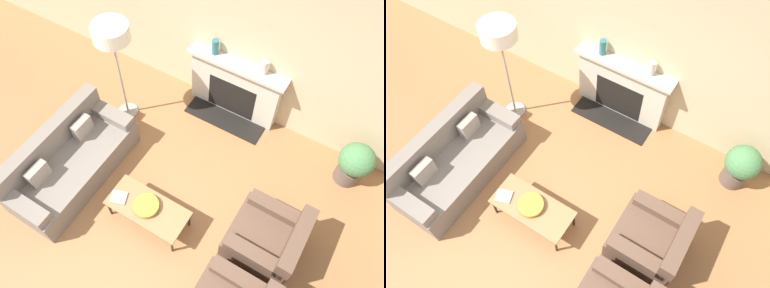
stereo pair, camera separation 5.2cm
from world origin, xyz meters
TOP-DOWN VIEW (x-y plane):
  - ground_plane at (0.00, 0.00)m, footprint 18.00×18.00m
  - wall_back at (0.00, 2.81)m, footprint 18.00×0.06m
  - fireplace at (-0.02, 2.67)m, footprint 1.60×0.59m
  - couch at (-1.47, 0.34)m, footprint 0.88×2.00m
  - armchair_far at (1.48, 0.79)m, footprint 0.88×0.87m
  - coffee_table at (-0.07, 0.31)m, footprint 1.11×0.51m
  - bowl at (-0.08, 0.31)m, footprint 0.34×0.34m
  - book at (-0.48, 0.23)m, footprint 0.26×0.24m
  - floor_lamp at (-1.49, 1.70)m, footprint 0.52×0.52m
  - mantel_vase_left at (-0.42, 2.68)m, footprint 0.10×0.10m
  - mantel_vase_center_left at (0.39, 2.68)m, footprint 0.10×0.10m
  - potted_plant at (2.06, 2.38)m, footprint 0.50×0.50m

SIDE VIEW (x-z plane):
  - ground_plane at x=0.00m, z-range 0.00..0.00m
  - armchair_far at x=1.48m, z-range -0.11..0.69m
  - couch at x=-1.47m, z-range -0.11..0.73m
  - coffee_table at x=-0.07m, z-range 0.17..0.56m
  - book at x=-0.48m, z-range 0.39..0.42m
  - potted_plant at x=2.06m, z-range 0.05..0.81m
  - bowl at x=-0.08m, z-range 0.40..0.47m
  - fireplace at x=-0.02m, z-range -0.01..1.04m
  - mantel_vase_center_left at x=0.39m, z-range 1.05..1.29m
  - mantel_vase_left at x=-0.42m, z-range 1.05..1.30m
  - wall_back at x=0.00m, z-range 0.00..2.90m
  - floor_lamp at x=-1.49m, z-range 0.68..2.47m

